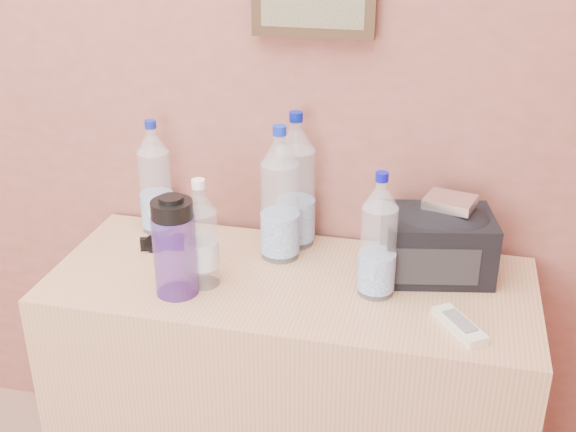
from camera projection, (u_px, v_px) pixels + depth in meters
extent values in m
cube|color=tan|center=(290.00, 399.00, 1.92)|extent=(1.18, 0.49, 0.74)
cylinder|color=silver|center=(155.00, 184.00, 1.95)|extent=(0.09, 0.09, 0.28)
cylinder|color=#11219F|center=(150.00, 124.00, 1.88)|extent=(0.03, 0.03, 0.02)
cylinder|color=silver|center=(296.00, 188.00, 1.87)|extent=(0.10, 0.10, 0.32)
cylinder|color=#061892|center=(296.00, 117.00, 1.79)|extent=(0.03, 0.03, 0.02)
cylinder|color=#CFE9FA|center=(280.00, 202.00, 1.80)|extent=(0.10, 0.10, 0.31)
cylinder|color=#102EBE|center=(280.00, 130.00, 1.72)|extent=(0.03, 0.03, 0.02)
cylinder|color=silver|center=(378.00, 242.00, 1.65)|extent=(0.08, 0.08, 0.27)
cylinder|color=#0B0CB3|center=(382.00, 177.00, 1.58)|extent=(0.03, 0.03, 0.02)
cylinder|color=silver|center=(201.00, 240.00, 1.69)|extent=(0.08, 0.08, 0.23)
cylinder|color=white|center=(198.00, 184.00, 1.63)|extent=(0.03, 0.03, 0.02)
cylinder|color=#592EA2|center=(175.00, 255.00, 1.66)|extent=(0.10, 0.10, 0.20)
cylinder|color=black|center=(172.00, 207.00, 1.61)|extent=(0.10, 0.10, 0.05)
cube|color=silver|center=(459.00, 325.00, 1.56)|extent=(0.13, 0.15, 0.02)
cube|color=silver|center=(450.00, 202.00, 1.72)|extent=(0.13, 0.12, 0.02)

